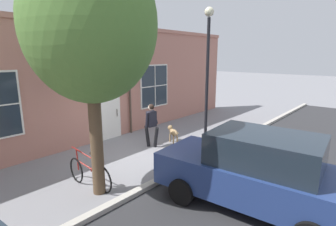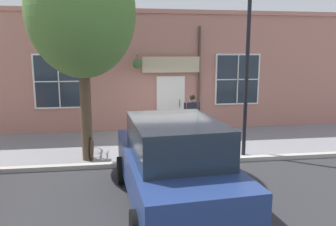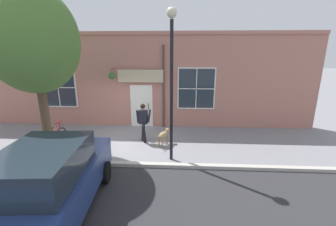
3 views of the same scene
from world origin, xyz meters
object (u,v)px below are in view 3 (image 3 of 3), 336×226
at_px(dog_on_leash, 164,135).
at_px(leaning_bicycle, 57,139).
at_px(parked_car_mid_block, 49,182).
at_px(street_lamp, 172,66).
at_px(street_tree_by_curb, 35,45).
at_px(pedestrian_walking, 143,119).

distance_m(dog_on_leash, leaning_bicycle, 4.20).
distance_m(parked_car_mid_block, street_lamp, 4.61).
bearing_deg(dog_on_leash, street_tree_by_curb, -75.35).
relative_size(dog_on_leash, leaning_bicycle, 0.53).
distance_m(pedestrian_walking, leaning_bicycle, 3.45).
height_order(pedestrian_walking, dog_on_leash, pedestrian_walking).
bearing_deg(parked_car_mid_block, street_tree_by_curb, -149.10).
bearing_deg(leaning_bicycle, street_lamp, 81.70).
xyz_separation_m(dog_on_leash, parked_car_mid_block, (4.27, -2.25, 0.44)).
relative_size(dog_on_leash, street_lamp, 0.19).
xyz_separation_m(street_tree_by_curb, leaning_bicycle, (-0.47, -0.00, -3.51)).
relative_size(street_tree_by_curb, street_lamp, 1.16).
xyz_separation_m(pedestrian_walking, parked_car_mid_block, (4.58, -1.37, -0.10)).
relative_size(pedestrian_walking, street_lamp, 0.33).
distance_m(leaning_bicycle, parked_car_mid_block, 4.15).
bearing_deg(street_tree_by_curb, leaning_bicycle, -179.93).
bearing_deg(parked_car_mid_block, pedestrian_walking, 163.36).
relative_size(pedestrian_walking, leaning_bicycle, 0.95).
bearing_deg(pedestrian_walking, leaning_bicycle, -74.19).
distance_m(leaning_bicycle, street_lamp, 5.37).
relative_size(leaning_bicycle, street_lamp, 0.35).
xyz_separation_m(street_tree_by_curb, parked_car_mid_block, (3.18, 1.90, -3.01)).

